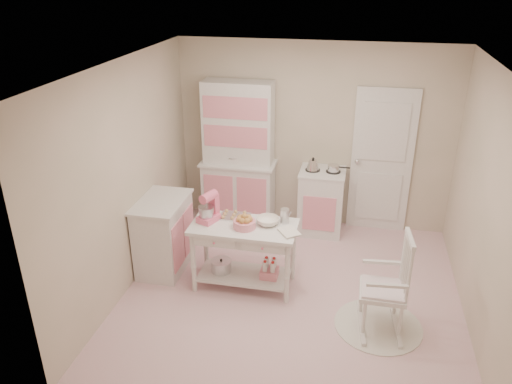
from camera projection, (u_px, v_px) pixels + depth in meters
room_shell at (296, 161)px, 5.09m from camera, size 3.84×3.84×2.62m
door at (382, 161)px, 6.84m from camera, size 0.82×0.05×2.04m
hutch at (238, 155)px, 7.01m from camera, size 1.06×0.50×2.08m
stove at (321, 201)px, 6.98m from camera, size 0.62×0.57×0.92m
base_cabinet at (164, 235)px, 6.12m from camera, size 0.54×0.84×0.92m
lace_rug at (378, 325)px, 5.26m from camera, size 0.92×0.92×0.01m
rocking_chair at (383, 283)px, 5.04m from camera, size 0.55×0.76×1.10m
work_table at (244, 256)px, 5.79m from camera, size 1.20×0.60×0.80m
stand_mixer at (208, 208)px, 5.65m from camera, size 0.29×0.33×0.34m
cookie_tray at (235, 216)px, 5.80m from camera, size 0.34×0.24×0.02m
bread_basket at (244, 224)px, 5.55m from camera, size 0.25×0.25×0.09m
mixing_bowl at (268, 221)px, 5.63m from camera, size 0.26×0.26×0.08m
metal_pitcher at (285, 216)px, 5.64m from camera, size 0.10×0.10×0.17m
recipe_book at (282, 234)px, 5.42m from camera, size 0.29×0.31×0.02m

